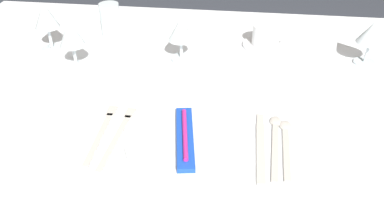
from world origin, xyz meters
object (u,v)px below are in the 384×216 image
object	(u,v)px
dinner_plate	(185,143)
wine_glass_right	(181,31)
spoon_dessert	(286,141)
wine_glass_left	(372,34)
toothbrush_package	(185,137)
wine_glass_centre	(46,17)
drink_tumbler	(110,20)
dinner_knife	(261,147)
spoon_soup	(275,138)
fork_outer	(118,135)
coffee_cup_left	(266,35)
fork_inner	(102,131)
wine_glass_far	(71,36)

from	to	relation	value
dinner_plate	wine_glass_right	bearing A→B (deg)	99.65
spoon_dessert	wine_glass_left	bearing A→B (deg)	57.92
toothbrush_package	wine_glass_right	xyz separation A→B (m)	(-0.07, 0.41, 0.07)
wine_glass_right	wine_glass_centre	bearing A→B (deg)	177.91
wine_glass_centre	drink_tumbler	size ratio (longest dim) A/B	1.41
dinner_plate	dinner_knife	world-z (taller)	dinner_plate
dinner_knife	wine_glass_centre	xyz separation A→B (m)	(-0.65, 0.41, 0.10)
spoon_soup	drink_tumbler	xyz separation A→B (m)	(-0.52, 0.50, 0.05)
dinner_plate	drink_tumbler	bearing A→B (deg)	120.65
spoon_soup	fork_outer	bearing A→B (deg)	-174.96
spoon_soup	wine_glass_left	xyz separation A→B (m)	(0.28, 0.40, 0.09)
toothbrush_package	coffee_cup_left	size ratio (longest dim) A/B	2.00
dinner_plate	fork_inner	bearing A→B (deg)	172.24
fork_outer	wine_glass_far	world-z (taller)	wine_glass_far
fork_inner	drink_tumbler	xyz separation A→B (m)	(-0.13, 0.53, 0.05)
coffee_cup_left	spoon_dessert	bearing A→B (deg)	-85.78
spoon_dessert	wine_glass_right	bearing A→B (deg)	128.40
spoon_dessert	drink_tumbler	world-z (taller)	drink_tumbler
wine_glass_left	wine_glass_far	size ratio (longest dim) A/B	0.88
wine_glass_left	wine_glass_right	distance (m)	0.54
dinner_plate	spoon_soup	world-z (taller)	dinner_plate
dinner_plate	coffee_cup_left	xyz separation A→B (m)	(0.18, 0.52, 0.03)
spoon_dessert	toothbrush_package	bearing A→B (deg)	-168.87
spoon_soup	wine_glass_right	world-z (taller)	wine_glass_right
wine_glass_left	spoon_soup	bearing A→B (deg)	-124.76
coffee_cup_left	wine_glass_centre	size ratio (longest dim) A/B	0.70
wine_glass_centre	drink_tumbler	world-z (taller)	wine_glass_centre
dinner_plate	wine_glass_left	size ratio (longest dim) A/B	2.01
toothbrush_package	spoon_soup	size ratio (longest dim) A/B	0.94
spoon_soup	wine_glass_far	size ratio (longest dim) A/B	1.55
fork_outer	fork_inner	size ratio (longest dim) A/B	1.05
dinner_knife	wine_glass_left	bearing A→B (deg)	54.56
coffee_cup_left	fork_outer	bearing A→B (deg)	-123.75
wine_glass_left	wine_glass_far	distance (m)	0.85
fork_inner	spoon_soup	size ratio (longest dim) A/B	0.97
fork_inner	wine_glass_far	xyz separation A→B (m)	(-0.17, 0.29, 0.10)
fork_outer	spoon_soup	size ratio (longest dim) A/B	1.02
spoon_soup	wine_glass_right	distance (m)	0.45
toothbrush_package	coffee_cup_left	xyz separation A→B (m)	(0.18, 0.52, 0.02)
fork_outer	coffee_cup_left	xyz separation A→B (m)	(0.34, 0.51, 0.04)
wine_glass_left	spoon_dessert	bearing A→B (deg)	-122.08
fork_inner	wine_glass_left	xyz separation A→B (m)	(0.67, 0.42, 0.09)
dinner_plate	spoon_dessert	size ratio (longest dim) A/B	1.26
dinner_plate	spoon_dessert	world-z (taller)	dinner_plate
dinner_plate	wine_glass_left	bearing A→B (deg)	43.46
fork_inner	spoon_dessert	xyz separation A→B (m)	(0.41, 0.02, 0.00)
fork_inner	wine_glass_far	distance (m)	0.35
fork_outer	wine_glass_far	size ratio (longest dim) A/B	1.58
wine_glass_centre	drink_tumbler	bearing A→B (deg)	40.61
coffee_cup_left	drink_tumbler	world-z (taller)	drink_tumbler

